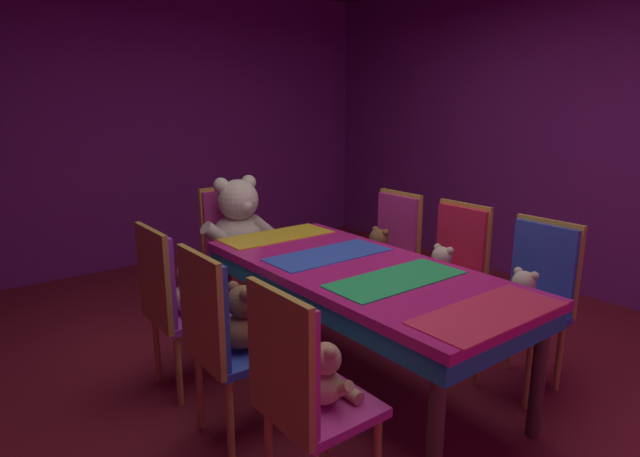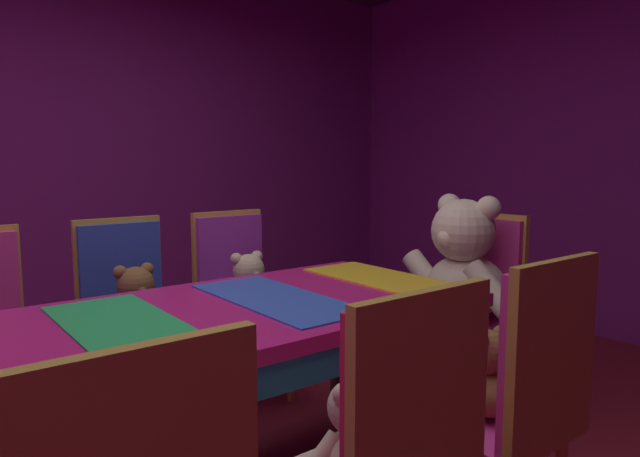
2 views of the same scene
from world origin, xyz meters
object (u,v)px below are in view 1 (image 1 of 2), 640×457
Objects in this scene: chair_left_0 at (297,382)px; chair_left_2 at (169,294)px; teddy_right_0 at (522,296)px; chair_right_1 at (455,261)px; teddy_left_1 at (245,321)px; teddy_left_2 at (193,288)px; king_teddy_bear at (239,224)px; teddy_right_2 at (378,250)px; chair_left_1 at (218,329)px; banquet_table at (360,281)px; teddy_right_1 at (441,269)px; throne_chair at (229,236)px; chair_right_2 at (392,244)px; teddy_left_0 at (326,376)px; chair_right_0 at (537,287)px.

chair_left_0 and chair_left_2 have the same top height.
chair_right_1 is at bearing -105.24° from teddy_right_0.
chair_left_2 reaches higher than teddy_right_0.
teddy_left_1 is at bearing 0.12° from chair_right_1.
teddy_left_2 is 1.23× the size of teddy_right_0.
teddy_left_1 is 0.53× the size of king_teddy_bear.
chair_right_1 is (1.61, 0.00, -0.00)m from teddy_left_1.
teddy_left_2 is (-0.00, 0.59, -0.00)m from teddy_left_1.
chair_left_0 is at bearing 0.86° from teddy_right_0.
teddy_left_2 is at bearing -39.44° from teddy_right_0.
teddy_right_0 is 0.95× the size of teddy_right_2.
chair_left_1 is at bearing 0.11° from chair_right_1.
teddy_left_1 is 1.24× the size of teddy_right_0.
teddy_left_1 is 0.59m from teddy_left_2.
teddy_left_1 reaches higher than banquet_table.
throne_chair reaches higher than teddy_right_1.
throne_chair is (0.73, 0.94, -0.00)m from teddy_left_2.
chair_right_1 reaches higher than teddy_left_1.
chair_right_1 is at bearing 180.00° from teddy_right_1.
chair_left_1 and chair_right_2 have the same top height.
chair_left_1 is 1.70m from teddy_right_0.
chair_right_2 reaches higher than teddy_left_1.
chair_left_2 is 1.00× the size of throne_chair.
teddy_left_2 is 0.52× the size of king_teddy_bear.
teddy_left_2 is 1.16× the size of teddy_right_2.
chair_right_1 reaches higher than teddy_left_2.
banquet_table is 1.07m from chair_left_2.
teddy_left_0 is 1.97m from chair_right_2.
teddy_right_1 is at bearing 1.86° from banquet_table.
teddy_left_1 is at bearing -75.82° from chair_left_2.
banquet_table is 2.05× the size of chair_left_1.
teddy_left_0 is 0.42× the size of king_teddy_bear.
teddy_left_2 is 1.58m from teddy_right_1.
teddy_left_0 is 2.11m from king_teddy_bear.
chair_right_1 is at bearing 0.11° from chair_left_1.
chair_right_2 and throne_chair have the same top height.
teddy_right_0 is 1.18m from chair_right_2.
banquet_table is 0.95m from teddy_left_2.
banquet_table is 2.05× the size of chair_right_2.
chair_left_1 is at bearing -30.03° from throne_chair.
teddy_left_2 is at bearing -0.62° from chair_right_2.
chair_right_2 is (1.57, 1.20, 0.02)m from teddy_left_0.
chair_right_0 is 1.00× the size of chair_right_2.
chair_left_0 and throne_chair have the same top height.
chair_right_2 is (-0.00, 1.17, 0.00)m from chair_right_0.
teddy_right_0 is (1.57, 0.02, -0.02)m from chair_left_0.
chair_left_1 is at bearing -33.01° from king_teddy_bear.
banquet_table is 7.18× the size of teddy_left_0.
chair_left_2 and chair_right_2 have the same top height.
teddy_right_1 is at bearing 21.55° from chair_left_0.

